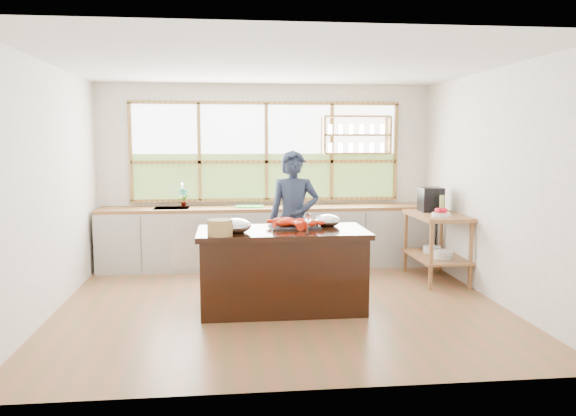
{
  "coord_description": "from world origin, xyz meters",
  "views": [
    {
      "loc": [
        -0.6,
        -6.25,
        1.88
      ],
      "look_at": [
        0.1,
        0.15,
        1.1
      ],
      "focal_mm": 35.0,
      "sensor_mm": 36.0,
      "label": 1
    }
  ],
  "objects": [
    {
      "name": "back_counter",
      "position": [
        -0.02,
        1.94,
        0.45
      ],
      "size": [
        4.9,
        0.63,
        0.9
      ],
      "color": "#B1AFA8",
      "rests_on": "ground_plane"
    },
    {
      "name": "parchment_roll",
      "position": [
        -0.78,
        -0.04,
        0.94
      ],
      "size": [
        0.08,
        0.3,
        0.08
      ],
      "primitive_type": "cylinder",
      "rotation": [
        1.57,
        0.0,
        0.01
      ],
      "color": "white",
      "rests_on": "island"
    },
    {
      "name": "cutting_board",
      "position": [
        -0.27,
        1.94,
        0.91
      ],
      "size": [
        0.45,
        0.36,
        0.01
      ],
      "primitive_type": "cube",
      "rotation": [
        0.0,
        0.0,
        -0.17
      ],
      "color": "green",
      "rests_on": "back_counter"
    },
    {
      "name": "slate_board",
      "position": [
        0.15,
        -0.07,
        0.91
      ],
      "size": [
        0.57,
        0.43,
        0.02
      ],
      "primitive_type": "cube",
      "rotation": [
        0.0,
        0.0,
        0.06
      ],
      "color": "black",
      "rests_on": "island"
    },
    {
      "name": "wine_bottle",
      "position": [
        2.24,
        0.88,
        1.03
      ],
      "size": [
        0.07,
        0.07,
        0.25
      ],
      "primitive_type": "cylinder",
      "rotation": [
        0.0,
        0.0,
        -0.09
      ],
      "color": "#91B252",
      "rests_on": "right_shelf_unit"
    },
    {
      "name": "fruit_bowl",
      "position": [
        2.14,
        0.64,
        0.94
      ],
      "size": [
        0.24,
        0.24,
        0.11
      ],
      "color": "silver",
      "rests_on": "right_shelf_unit"
    },
    {
      "name": "ground_plane",
      "position": [
        0.0,
        0.0,
        0.0
      ],
      "size": [
        5.0,
        5.0,
        0.0
      ],
      "primitive_type": "plane",
      "color": "#935737"
    },
    {
      "name": "espresso_machine",
      "position": [
        2.19,
        1.16,
        1.06
      ],
      "size": [
        0.3,
        0.32,
        0.33
      ],
      "primitive_type": "cube",
      "rotation": [
        0.0,
        0.0,
        -0.04
      ],
      "color": "black",
      "rests_on": "right_shelf_unit"
    },
    {
      "name": "lobster_pile",
      "position": [
        0.14,
        -0.08,
        0.96
      ],
      "size": [
        0.55,
        0.48,
        0.08
      ],
      "color": "red",
      "rests_on": "slate_board"
    },
    {
      "name": "cook",
      "position": [
        0.24,
        0.71,
        0.87
      ],
      "size": [
        0.69,
        0.5,
        1.75
      ],
      "primitive_type": "imported",
      "rotation": [
        0.0,
        0.0,
        -0.13
      ],
      "color": "#1E273D",
      "rests_on": "ground_plane"
    },
    {
      "name": "potted_plant",
      "position": [
        -1.23,
        2.0,
        1.04
      ],
      "size": [
        0.18,
        0.15,
        0.29
      ],
      "primitive_type": "imported",
      "rotation": [
        0.0,
        0.0,
        0.4
      ],
      "color": "slate",
      "rests_on": "back_counter"
    },
    {
      "name": "mixing_bowl_left",
      "position": [
        -0.51,
        -0.33,
        0.97
      ],
      "size": [
        0.33,
        0.33,
        0.16
      ],
      "primitive_type": "ellipsoid",
      "color": "silver",
      "rests_on": "island"
    },
    {
      "name": "mixing_bowl_right",
      "position": [
        0.54,
        0.0,
        0.96
      ],
      "size": [
        0.3,
        0.3,
        0.14
      ],
      "primitive_type": "ellipsoid",
      "color": "silver",
      "rests_on": "island"
    },
    {
      "name": "room_shell",
      "position": [
        0.02,
        0.51,
        1.75
      ],
      "size": [
        5.02,
        4.52,
        2.71
      ],
      "color": "white",
      "rests_on": "ground_plane"
    },
    {
      "name": "right_shelf_unit",
      "position": [
        2.19,
        0.89,
        0.6
      ],
      "size": [
        0.62,
        1.1,
        0.9
      ],
      "color": "olive",
      "rests_on": "ground_plane"
    },
    {
      "name": "island",
      "position": [
        0.0,
        -0.2,
        0.45
      ],
      "size": [
        1.85,
        0.9,
        0.9
      ],
      "color": "black",
      "rests_on": "ground_plane"
    },
    {
      "name": "wine_glass",
      "position": [
        0.24,
        -0.51,
        1.06
      ],
      "size": [
        0.08,
        0.08,
        0.22
      ],
      "color": "silver",
      "rests_on": "island"
    },
    {
      "name": "wicker_basket",
      "position": [
        -0.68,
        -0.51,
        0.98
      ],
      "size": [
        0.26,
        0.26,
        0.17
      ],
      "primitive_type": "cylinder",
      "color": "#AA8050",
      "rests_on": "island"
    }
  ]
}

